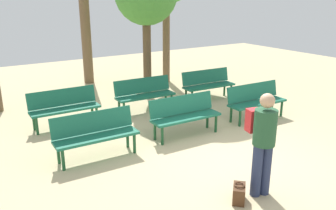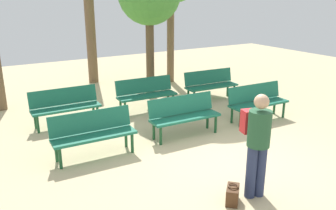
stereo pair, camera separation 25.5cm
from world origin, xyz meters
TOP-DOWN VIEW (x-y plane):
  - ground_plane at (0.00, 0.00)m, footprint 24.00×24.00m
  - bench_r0_c0 at (-2.01, 1.62)m, footprint 1.61×0.53m
  - bench_r0_c1 at (0.06, 1.60)m, footprint 1.62×0.54m
  - bench_r0_c2 at (2.18, 1.53)m, footprint 1.62×0.54m
  - bench_r1_c0 at (-2.00, 3.60)m, footprint 1.61×0.51m
  - bench_r1_c1 at (0.14, 3.56)m, footprint 1.62×0.55m
  - bench_r1_c2 at (2.22, 3.47)m, footprint 1.62×0.57m
  - tree_2 at (0.01, 7.36)m, footprint 0.33×0.33m
  - visitor_with_backpack at (-0.35, -1.01)m, footprint 0.43×0.58m
  - handbag at (-0.78, -1.01)m, footprint 0.35×0.35m

SIDE VIEW (x-z plane):
  - ground_plane at x=0.00m, z-range 0.00..0.00m
  - handbag at x=-0.78m, z-range -0.01..0.28m
  - bench_r0_c0 at x=-2.01m, z-range 0.07..0.94m
  - bench_r0_c1 at x=0.06m, z-range 0.07..0.94m
  - bench_r0_c2 at x=2.18m, z-range 0.07..0.94m
  - bench_r1_c0 at x=-2.00m, z-range 0.07..0.94m
  - bench_r1_c1 at x=0.14m, z-range 0.07..0.94m
  - bench_r1_c2 at x=2.22m, z-range 0.07..0.94m
  - visitor_with_backpack at x=-0.35m, z-range 0.11..1.76m
  - tree_2 at x=0.01m, z-range 0.00..3.27m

